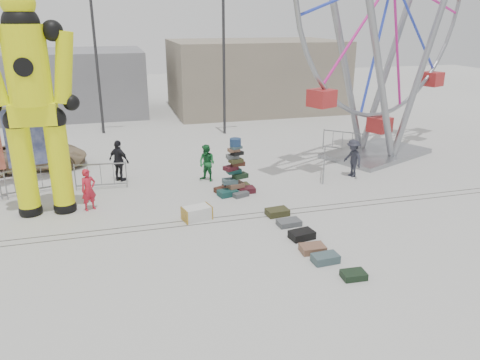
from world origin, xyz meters
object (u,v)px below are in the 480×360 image
object	(u,v)px
barricade_wheel_front	(324,165)
pedestrian_black	(119,161)
steamer_trunk	(197,213)
pedestrian_red	(89,190)
banner_scaffold	(0,127)
parked_suv	(36,155)
crash_test_dummy	(32,97)
ferris_wheel	(391,2)
barricade_dummy_b	(28,181)
barricade_wheel_back	(342,141)
pedestrian_green	(207,163)
lamp_post_left	(98,56)
lamp_post_right	(225,56)
suitcase_tower	(235,178)
barricade_dummy_c	(101,176)
pedestrian_grey	(353,158)

from	to	relation	value
barricade_wheel_front	pedestrian_black	distance (m)	8.77
steamer_trunk	pedestrian_red	xyz separation A→B (m)	(-3.57, 1.88, 0.54)
banner_scaffold	parked_suv	world-z (taller)	banner_scaffold
crash_test_dummy	ferris_wheel	world-z (taller)	ferris_wheel
barricade_dummy_b	barricade_wheel_back	world-z (taller)	same
ferris_wheel	steamer_trunk	world-z (taller)	ferris_wheel
pedestrian_green	lamp_post_left	bearing A→B (deg)	160.68
pedestrian_red	pedestrian_black	xyz separation A→B (m)	(1.16, 2.95, 0.11)
lamp_post_right	parked_suv	distance (m)	11.61
lamp_post_left	parked_suv	xyz separation A→B (m)	(-3.05, -6.33, -3.87)
ferris_wheel	steamer_trunk	distance (m)	13.47
ferris_wheel	pedestrian_red	world-z (taller)	ferris_wheel
suitcase_tower	barricade_wheel_back	size ratio (longest dim) A/B	1.11
barricade_dummy_c	parked_suv	world-z (taller)	parked_suv
banner_scaffold	pedestrian_black	size ratio (longest dim) A/B	2.62
ferris_wheel	pedestrian_green	xyz separation A→B (m)	(-8.99, -1.54, -6.47)
parked_suv	banner_scaffold	bearing A→B (deg)	157.09
pedestrian_red	pedestrian_green	bearing A→B (deg)	-5.32
ferris_wheel	lamp_post_left	bearing A→B (deg)	123.10
lamp_post_right	crash_test_dummy	distance (m)	13.43
ferris_wheel	pedestrian_grey	xyz separation A→B (m)	(-2.77, -2.63, -6.43)
crash_test_dummy	parked_suv	distance (m)	6.72
barricade_wheel_front	parked_suv	bearing A→B (deg)	95.22
crash_test_dummy	parked_suv	xyz separation A→B (m)	(-1.06, 5.64, -3.50)
lamp_post_right	parked_suv	world-z (taller)	lamp_post_right
lamp_post_left	banner_scaffold	size ratio (longest dim) A/B	1.73
pedestrian_black	pedestrian_grey	xyz separation A→B (m)	(9.79, -2.07, -0.06)
lamp_post_right	pedestrian_grey	bearing A→B (deg)	-69.73
barricade_wheel_front	ferris_wheel	bearing A→B (deg)	-33.46
barricade_dummy_c	barricade_wheel_back	size ratio (longest dim) A/B	1.00
lamp_post_right	banner_scaffold	distance (m)	12.84
barricade_dummy_c	pedestrian_red	distance (m)	2.18
barricade_dummy_b	pedestrian_grey	xyz separation A→B (m)	(13.30, -1.36, 0.28)
crash_test_dummy	pedestrian_green	distance (m)	7.25
steamer_trunk	pedestrian_grey	distance (m)	7.90
pedestrian_black	lamp_post_left	bearing A→B (deg)	-41.56
banner_scaffold	barricade_wheel_front	world-z (taller)	banner_scaffold
barricade_dummy_b	pedestrian_black	bearing A→B (deg)	-4.10
crash_test_dummy	steamer_trunk	distance (m)	6.65
barricade_dummy_c	parked_suv	xyz separation A→B (m)	(-2.90, 3.63, 0.07)
pedestrian_red	ferris_wheel	bearing A→B (deg)	-13.57
pedestrian_grey	suitcase_tower	bearing A→B (deg)	-92.57
barricade_dummy_b	pedestrian_grey	distance (m)	13.37
barricade_wheel_back	steamer_trunk	bearing A→B (deg)	-101.96
suitcase_tower	barricade_wheel_front	bearing A→B (deg)	1.11
lamp_post_left	pedestrian_grey	size ratio (longest dim) A/B	4.85
lamp_post_right	ferris_wheel	bearing A→B (deg)	-46.86
lamp_post_left	pedestrian_green	size ratio (longest dim) A/B	5.09
steamer_trunk	barricade_dummy_b	bearing A→B (deg)	132.21
lamp_post_left	banner_scaffold	world-z (taller)	lamp_post_left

